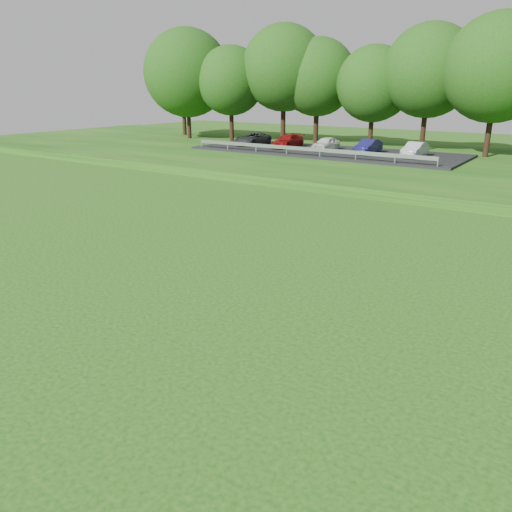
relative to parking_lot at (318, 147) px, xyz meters
The scene contains 1 object.
parking_lot is the anchor object (origin of this frame).
Camera 1 is at (-3.57, -8.14, 6.15)m, focal length 35.00 mm.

